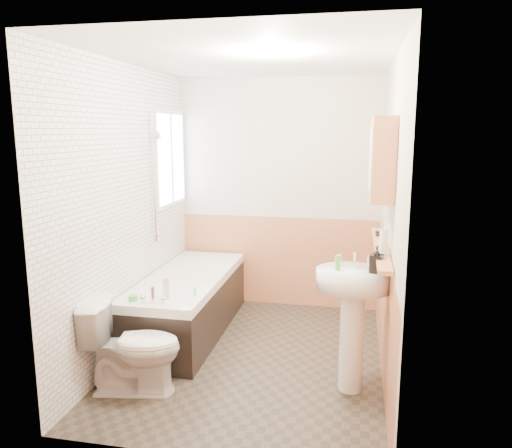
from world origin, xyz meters
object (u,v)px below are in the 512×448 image
(bathtub, at_px, (188,302))
(pine_shelf, at_px, (381,247))
(toilet, at_px, (133,347))
(medicine_cabinet, at_px, (382,158))
(sink, at_px, (353,305))

(bathtub, distance_m, pine_shelf, 1.97)
(toilet, bearing_deg, medicine_cabinet, -80.83)
(sink, relative_size, medicine_cabinet, 1.58)
(pine_shelf, xyz_separation_m, medicine_cabinet, (-0.03, -0.10, 0.70))
(toilet, height_order, pine_shelf, pine_shelf)
(toilet, xyz_separation_m, pine_shelf, (1.80, 0.70, 0.68))
(bathtub, xyz_separation_m, pine_shelf, (1.77, -0.45, 0.74))
(sink, bearing_deg, pine_shelf, 48.93)
(toilet, relative_size, sink, 0.68)
(bathtub, distance_m, toilet, 1.15)
(toilet, height_order, medicine_cabinet, medicine_cabinet)
(toilet, distance_m, sink, 1.67)
(bathtub, relative_size, pine_shelf, 1.23)
(bathtub, bearing_deg, toilet, -91.49)
(bathtub, height_order, medicine_cabinet, medicine_cabinet)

